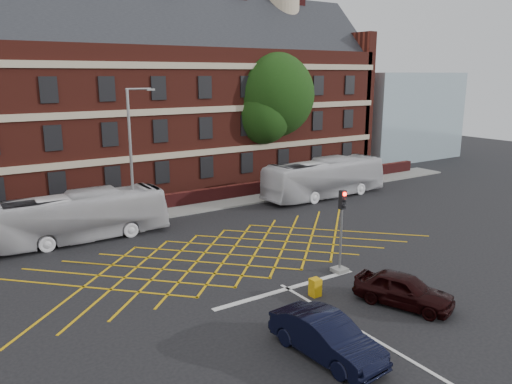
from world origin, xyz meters
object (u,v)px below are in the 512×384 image
car_navy (326,337)px  car_maroon (403,290)px  deciduous_tree (271,101)px  traffic_light_near (341,239)px  bus_left (78,217)px  bus_right (325,178)px  utility_cabinet (315,287)px  street_lamp (133,184)px

car_navy → car_maroon: car_navy is taller
deciduous_tree → traffic_light_near: bearing=-116.0°
bus_left → bus_right: size_ratio=0.94×
bus_left → car_maroon: bearing=-149.8°
car_maroon → utility_cabinet: bearing=111.7°
traffic_light_near → utility_cabinet: traffic_light_near is taller
bus_left → utility_cabinet: (6.93, -13.87, -1.07)m
bus_left → car_maroon: size_ratio=2.50×
bus_right → car_navy: size_ratio=2.46×
deciduous_tree → street_lamp: bearing=-153.4°
bus_left → deciduous_tree: 22.15m
bus_right → street_lamp: 16.25m
traffic_light_near → utility_cabinet: size_ratio=5.16×
bus_right → bus_left: bearing=88.6°
traffic_light_near → car_maroon: bearing=-93.8°
street_lamp → car_maroon: bearing=-70.1°
deciduous_tree → utility_cabinet: bearing=-120.3°
bus_right → street_lamp: (-16.17, -0.31, 1.54)m
street_lamp → traffic_light_near: bearing=-62.9°
car_navy → car_maroon: size_ratio=1.08×
traffic_light_near → car_navy: bearing=-136.1°
deciduous_tree → traffic_light_near: (-9.94, -20.41, -5.68)m
bus_left → car_maroon: (9.53, -16.70, -0.76)m
car_maroon → street_lamp: size_ratio=0.47×
traffic_light_near → bus_right: bearing=51.9°
deciduous_tree → car_navy: bearing=-121.2°
deciduous_tree → utility_cabinet: (-12.82, -21.92, -7.03)m
car_maroon → traffic_light_near: bearing=65.3°
bus_left → car_navy: 18.39m
utility_cabinet → traffic_light_near: bearing=27.6°
traffic_light_near → utility_cabinet: bearing=-152.4°
car_navy → deciduous_tree: size_ratio=0.39×
bus_left → car_maroon: 19.25m
utility_cabinet → bus_left: bearing=116.6°
car_maroon → utility_cabinet: (-2.60, 2.83, -0.31)m
car_navy → street_lamp: (-0.53, 17.85, 2.35)m
car_maroon → traffic_light_near: (0.29, 4.34, 1.04)m
car_maroon → bus_right: bearing=38.1°
utility_cabinet → bus_right: bearing=47.9°
car_maroon → utility_cabinet: car_maroon is taller
bus_left → traffic_light_near: size_ratio=2.50×
car_maroon → car_navy: bearing=171.7°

